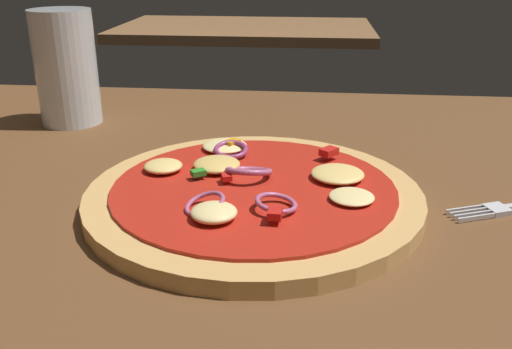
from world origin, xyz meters
TOP-DOWN VIEW (x-y plane):
  - dining_table at (0.00, 0.00)m, footprint 1.46×0.80m
  - pizza at (-0.01, -0.02)m, footprint 0.29×0.29m
  - beer_glass at (-0.27, 0.21)m, footprint 0.08×0.08m
  - background_table at (-0.16, 1.20)m, footprint 0.73×0.44m

SIDE VIEW (x-z plane):
  - dining_table at x=0.00m, z-range 0.00..0.03m
  - background_table at x=-0.16m, z-range 0.00..0.03m
  - pizza at x=-0.01m, z-range 0.02..0.05m
  - beer_glass at x=-0.27m, z-range 0.02..0.16m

